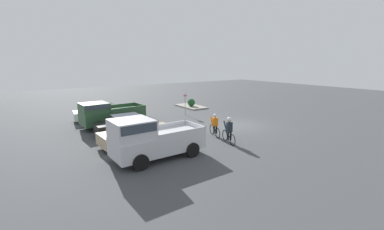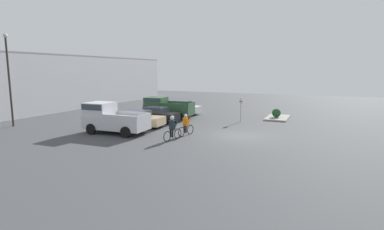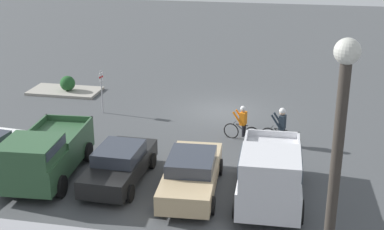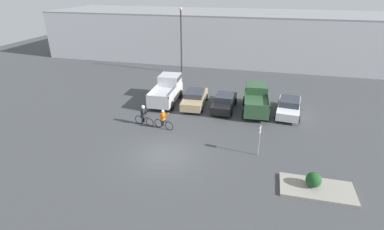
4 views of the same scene
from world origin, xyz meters
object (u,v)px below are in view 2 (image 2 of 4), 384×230
Objects in this scene: cyclist_1 at (172,127)px; shrub at (276,113)px; sedan_0 at (136,119)px; fire_lane_sign at (241,107)px; sedan_2 at (180,107)px; cyclist_0 at (186,125)px; pickup_truck_1 at (166,107)px; lamppost at (9,74)px; pickup_truck_0 at (111,118)px; sedan_1 at (156,115)px.

shrub is at bearing -23.14° from cyclist_1.
fire_lane_sign is at bearing -50.41° from sedan_0.
sedan_2 is 11.00m from cyclist_0.
cyclist_1 reaches higher than sedan_2.
pickup_truck_1 reaches higher than shrub.
sedan_2 is 16.39m from lamppost.
sedan_2 is 12.46m from cyclist_1.
lamppost is (-1.11, 14.96, 3.62)m from cyclist_1.
sedan_0 is 8.40m from sedan_2.
pickup_truck_1 is 7.69m from fire_lane_sign.
pickup_truck_0 is 1.04× the size of sedan_0.
cyclist_1 is 9.48m from fire_lane_sign.
shrub is (9.32, -10.27, -0.14)m from sedan_0.
cyclist_0 is at bearing 154.56° from shrub.
pickup_truck_1 reaches higher than sedan_1.
lamppost is at bearing 94.25° from cyclist_1.
pickup_truck_0 reaches higher than shrub.
pickup_truck_0 is at bearing -82.35° from lamppost.
cyclist_0 is (-1.26, -5.24, 0.08)m from sedan_0.
sedan_0 is 0.96× the size of pickup_truck_1.
pickup_truck_0 reaches higher than sedan_0.
sedan_0 is at bearing 175.03° from sedan_1.
cyclist_0 is 0.96× the size of cyclist_1.
sedan_0 is 5.84m from cyclist_1.
fire_lane_sign reaches higher than sedan_1.
sedan_0 is 1.11× the size of sedan_1.
fire_lane_sign is at bearing -59.47° from lamppost.
lamppost is (-2.84, 15.19, 3.71)m from cyclist_0.
sedan_1 is (2.80, -0.24, -0.02)m from sedan_0.
cyclist_1 is at bearing 156.86° from shrub.
pickup_truck_0 is 5.68m from sedan_1.
lamppost is (-1.28, 9.53, 3.33)m from pickup_truck_0.
sedan_2 reaches higher than shrub.
pickup_truck_1 is at bearing -45.19° from lamppost.
cyclist_1 is (-0.17, -5.43, -0.29)m from pickup_truck_0.
lamppost is at bearing 141.59° from sedan_2.
cyclist_0 is at bearing -7.46° from cyclist_1.
cyclist_0 is 1.75m from cyclist_1.
pickup_truck_1 is 2.84× the size of cyclist_1.
pickup_truck_1 is 0.64× the size of lamppost.
pickup_truck_0 is 2.26× the size of fire_lane_sign.
sedan_0 is at bearing -67.62° from lamppost.
cyclist_0 reaches higher than sedan_2.
sedan_0 is at bearing 59.26° from cyclist_1.
lamppost is at bearing 134.81° from pickup_truck_1.
lamppost is (-12.50, 9.91, 3.80)m from sedan_2.
cyclist_1 is at bearing -156.06° from sedan_2.
sedan_1 is 5.06× the size of shrub.
fire_lane_sign is 0.29× the size of lamppost.
fire_lane_sign is 4.30m from shrub.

